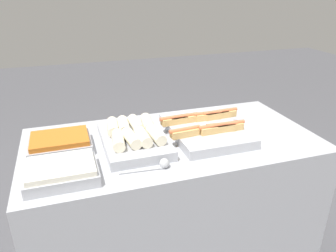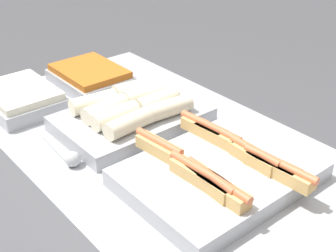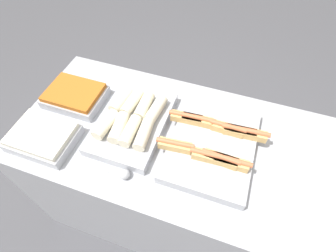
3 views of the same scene
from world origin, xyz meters
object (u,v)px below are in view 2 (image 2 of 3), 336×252
at_px(tray_wraps, 132,114).
at_px(tray_side_back, 90,77).
at_px(tray_hotdogs, 220,171).
at_px(tray_side_front, 21,98).
at_px(serving_spoon_near, 70,157).

bearing_deg(tray_wraps, tray_side_back, 170.40).
bearing_deg(tray_hotdogs, tray_wraps, -179.66).
relative_size(tray_hotdogs, tray_side_back, 1.68).
height_order(tray_hotdogs, tray_side_back, tray_hotdogs).
bearing_deg(tray_side_front, tray_side_back, 90.00).
height_order(tray_side_back, serving_spoon_near, tray_side_back).
distance_m(tray_side_front, tray_side_back, 0.28).
xyz_separation_m(tray_hotdogs, tray_side_back, (-0.76, 0.06, -0.00)).
bearing_deg(tray_wraps, serving_spoon_near, -76.93).
distance_m(tray_side_front, serving_spoon_near, 0.42).
distance_m(tray_wraps, tray_side_front, 0.42).
relative_size(tray_wraps, tray_side_front, 1.58).
distance_m(tray_wraps, serving_spoon_near, 0.27).
bearing_deg(tray_wraps, tray_hotdogs, 0.34).
xyz_separation_m(tray_side_back, serving_spoon_near, (0.42, -0.33, -0.02)).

